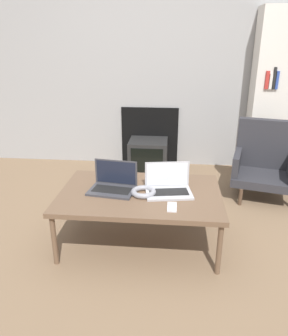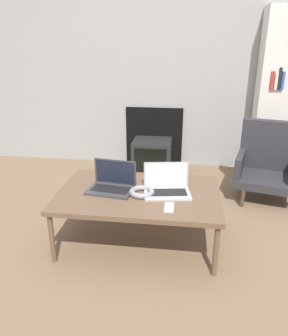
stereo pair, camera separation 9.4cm
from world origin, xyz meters
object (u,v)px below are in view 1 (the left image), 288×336
at_px(headphones, 143,192).
at_px(armchair, 264,160).
at_px(laptop_left, 113,184).
at_px(phone, 172,207).
at_px(laptop_right, 168,186).
at_px(tv, 148,155).

relative_size(headphones, armchair, 0.25).
xyz_separation_m(laptop_left, phone, (0.45, -0.25, -0.04)).
height_order(laptop_right, armchair, armchair).
bearing_deg(armchair, laptop_left, -130.63).
bearing_deg(laptop_left, headphones, -7.09).
relative_size(laptop_left, tv, 0.80).
distance_m(tv, armchair, 1.35).
bearing_deg(armchair, laptop_right, -120.36).
distance_m(headphones, tv, 1.61).
bearing_deg(headphones, armchair, 42.40).
distance_m(phone, tv, 1.81).
relative_size(laptop_right, armchair, 0.50).
bearing_deg(laptop_right, phone, -91.63).
distance_m(headphones, armchair, 1.53).
bearing_deg(headphones, phone, -41.27).
height_order(tv, armchair, armchair).
distance_m(laptop_left, phone, 0.52).
xyz_separation_m(headphones, tv, (-0.09, 1.58, -0.26)).
height_order(laptop_left, laptop_right, same).
relative_size(laptop_left, armchair, 0.49).
bearing_deg(phone, headphones, 138.73).
bearing_deg(laptop_left, laptop_right, 7.93).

